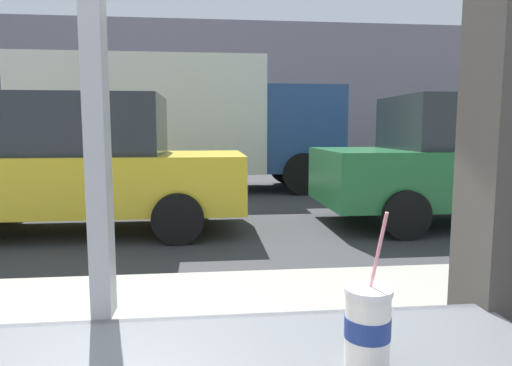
{
  "coord_description": "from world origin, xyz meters",
  "views": [
    {
      "loc": [
        0.27,
        -1.09,
        1.42
      ],
      "look_at": [
        0.7,
        2.89,
        0.94
      ],
      "focal_mm": 32.05,
      "sensor_mm": 36.0,
      "label": 1
    }
  ],
  "objects_px": {
    "parked_car_yellow": "(77,165)",
    "box_truck": "(179,120)",
    "parked_car_green": "(470,161)",
    "soda_cup_left": "(367,326)"
  },
  "relations": [
    {
      "from": "parked_car_yellow",
      "to": "box_truck",
      "type": "bearing_deg",
      "value": 74.78
    },
    {
      "from": "soda_cup_left",
      "to": "parked_car_yellow",
      "type": "bearing_deg",
      "value": 110.46
    },
    {
      "from": "parked_car_green",
      "to": "box_truck",
      "type": "xyz_separation_m",
      "value": [
        -4.54,
        4.18,
        0.67
      ]
    },
    {
      "from": "soda_cup_left",
      "to": "parked_car_green",
      "type": "height_order",
      "value": "parked_car_green"
    },
    {
      "from": "parked_car_green",
      "to": "box_truck",
      "type": "bearing_deg",
      "value": 137.39
    },
    {
      "from": "soda_cup_left",
      "to": "parked_car_yellow",
      "type": "xyz_separation_m",
      "value": [
        -2.08,
        5.58,
        -0.1
      ]
    },
    {
      "from": "soda_cup_left",
      "to": "parked_car_green",
      "type": "xyz_separation_m",
      "value": [
        3.6,
        5.58,
        -0.09
      ]
    },
    {
      "from": "soda_cup_left",
      "to": "box_truck",
      "type": "xyz_separation_m",
      "value": [
        -0.95,
        9.77,
        0.58
      ]
    },
    {
      "from": "soda_cup_left",
      "to": "box_truck",
      "type": "height_order",
      "value": "box_truck"
    },
    {
      "from": "parked_car_yellow",
      "to": "parked_car_green",
      "type": "relative_size",
      "value": 1.0
    }
  ]
}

